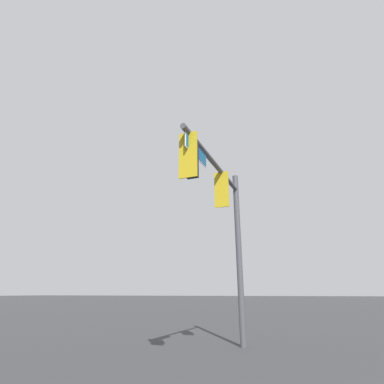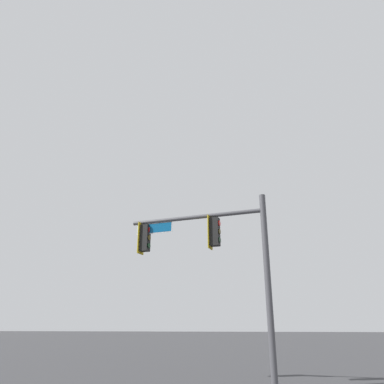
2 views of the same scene
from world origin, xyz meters
The scene contains 1 object.
signal_pole_near centered at (-4.08, -6.90, 4.61)m, with size 5.58×0.72×6.57m.
Camera 1 is at (5.82, -4.74, 1.85)m, focal length 28.00 mm.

